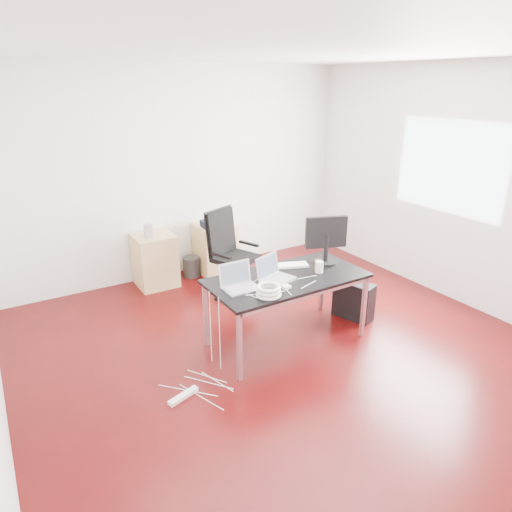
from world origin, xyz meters
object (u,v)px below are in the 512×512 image
filing_cabinet_left (155,260)px  desk (287,282)px  filing_cabinet_right (215,248)px  pc_tower (354,300)px  office_chair (230,249)px

filing_cabinet_left → desk: bearing=-72.1°
filing_cabinet_right → filing_cabinet_left: bearing=180.0°
desk → filing_cabinet_left: (-0.67, 2.08, -0.33)m
filing_cabinet_right → pc_tower: bearing=-70.4°
office_chair → filing_cabinet_right: bearing=55.8°
office_chair → desk: bearing=-114.6°
filing_cabinet_right → office_chair: bearing=-102.1°
office_chair → pc_tower: 1.63m
office_chair → filing_cabinet_left: 1.08m
filing_cabinet_right → pc_tower: 2.19m
filing_cabinet_left → filing_cabinet_right: size_ratio=1.00×
desk → filing_cabinet_right: 2.11m
desk → filing_cabinet_right: size_ratio=2.29×
pc_tower → filing_cabinet_right: bearing=91.2°
filing_cabinet_left → pc_tower: bearing=-51.8°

